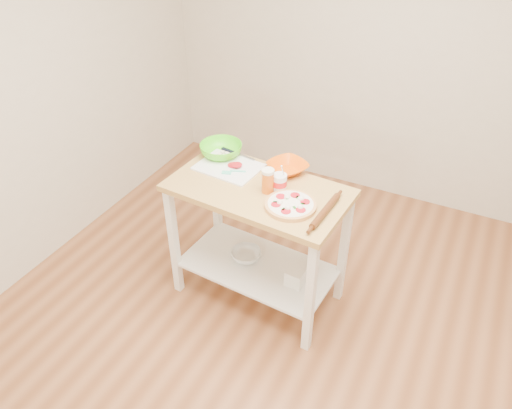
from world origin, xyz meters
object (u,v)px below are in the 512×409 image
(prep_island, at_px, (258,221))
(knife, at_px, (234,152))
(spatula, at_px, (233,172))
(pizza, at_px, (291,205))
(green_bowl, at_px, (221,150))
(cutting_board, at_px, (229,166))
(shelf_bin, at_px, (296,277))
(beer_pint, at_px, (268,181))
(shelf_glass_bowl, at_px, (246,255))
(yogurt_tub, at_px, (280,182))
(rolling_pin, at_px, (325,211))
(orange_bowl, at_px, (288,167))

(prep_island, xyz_separation_m, knife, (-0.33, 0.28, 0.27))
(spatula, distance_m, knife, 0.24)
(pizza, distance_m, green_bowl, 0.73)
(cutting_board, height_order, shelf_bin, cutting_board)
(beer_pint, relative_size, shelf_glass_bowl, 0.73)
(prep_island, relative_size, pizza, 3.79)
(knife, bearing_deg, shelf_glass_bowl, -39.15)
(yogurt_tub, relative_size, shelf_glass_bowl, 0.91)
(spatula, relative_size, beer_pint, 0.91)
(rolling_pin, distance_m, shelf_bin, 0.62)
(spatula, relative_size, yogurt_tub, 0.74)
(cutting_board, distance_m, yogurt_tub, 0.41)
(green_bowl, bearing_deg, prep_island, -30.63)
(cutting_board, distance_m, rolling_pin, 0.76)
(spatula, bearing_deg, orange_bowl, 11.99)
(knife, distance_m, shelf_glass_bowl, 0.71)
(beer_pint, bearing_deg, shelf_bin, -8.41)
(orange_bowl, bearing_deg, shelf_glass_bowl, -129.37)
(beer_pint, bearing_deg, spatula, 164.27)
(pizza, bearing_deg, yogurt_tub, 134.90)
(prep_island, height_order, orange_bowl, orange_bowl)
(rolling_pin, bearing_deg, spatula, 168.42)
(cutting_board, distance_m, spatula, 0.09)
(yogurt_tub, distance_m, rolling_pin, 0.35)
(yogurt_tub, bearing_deg, cutting_board, 167.25)
(prep_island, relative_size, rolling_pin, 3.32)
(cutting_board, relative_size, green_bowl, 1.50)
(green_bowl, height_order, shelf_bin, green_bowl)
(spatula, bearing_deg, rolling_pin, -31.51)
(beer_pint, bearing_deg, pizza, -24.10)
(prep_island, relative_size, beer_pint, 7.41)
(prep_island, xyz_separation_m, rolling_pin, (0.46, -0.07, 0.27))
(knife, xyz_separation_m, shelf_glass_bowl, (0.22, -0.26, -0.62))
(spatula, relative_size, knife, 0.52)
(prep_island, xyz_separation_m, shelf_bin, (0.30, -0.05, -0.33))
(green_bowl, xyz_separation_m, shelf_glass_bowl, (0.29, -0.21, -0.65))
(knife, relative_size, beer_pint, 1.76)
(prep_island, height_order, spatula, spatula)
(rolling_pin, bearing_deg, beer_pint, 171.55)
(orange_bowl, xyz_separation_m, shelf_bin, (0.21, -0.30, -0.61))
(orange_bowl, bearing_deg, yogurt_tub, -78.95)
(prep_island, xyz_separation_m, green_bowl, (-0.39, 0.23, 0.30))
(orange_bowl, relative_size, yogurt_tub, 1.27)
(beer_pint, distance_m, shelf_bin, 0.70)
(shelf_glass_bowl, bearing_deg, knife, 130.62)
(yogurt_tub, bearing_deg, pizza, -45.10)
(cutting_board, relative_size, shelf_glass_bowl, 2.02)
(green_bowl, relative_size, shelf_bin, 2.50)
(spatula, bearing_deg, pizza, -39.08)
(knife, relative_size, yogurt_tub, 1.43)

